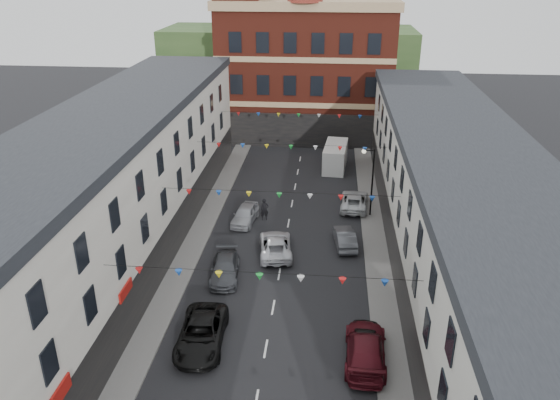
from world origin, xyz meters
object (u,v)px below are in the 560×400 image
(street_lamp, at_px, (370,173))
(car_left_e, at_px, (245,214))
(car_right_e, at_px, (345,238))
(car_left_c, at_px, (201,333))
(car_right_c, at_px, (366,348))
(white_van, at_px, (335,156))
(car_right_d, at_px, (365,341))
(car_right_f, at_px, (354,201))
(moving_car, at_px, (276,245))
(pedestrian, at_px, (265,210))
(car_left_d, at_px, (225,268))

(street_lamp, relative_size, car_left_e, 1.42)
(car_right_e, bearing_deg, car_left_c, 49.38)
(street_lamp, relative_size, car_right_c, 1.11)
(street_lamp, relative_size, car_left_c, 1.10)
(white_van, bearing_deg, car_right_c, -81.83)
(car_right_c, xyz_separation_m, car_right_d, (0.00, 0.74, -0.08))
(car_left_c, bearing_deg, car_right_f, 61.92)
(car_right_e, bearing_deg, moving_car, 11.10)
(pedestrian, bearing_deg, car_left_c, -110.39)
(car_right_d, relative_size, white_van, 0.73)
(street_lamp, xyz_separation_m, car_left_d, (-10.22, -10.72, -3.24))
(car_right_e, height_order, white_van, white_van)
(car_right_c, xyz_separation_m, car_right_e, (-0.93, 13.00, -0.11))
(car_left_d, height_order, car_right_c, car_right_c)
(car_left_e, bearing_deg, car_right_c, -53.94)
(car_left_e, bearing_deg, car_right_e, -15.12)
(white_van, bearing_deg, car_left_d, -103.58)
(car_left_c, xyz_separation_m, car_right_d, (9.15, 0.26, -0.06))
(moving_car, bearing_deg, car_right_e, -169.42)
(car_right_e, bearing_deg, street_lamp, -117.43)
(car_right_c, bearing_deg, car_right_d, -87.76)
(car_left_e, distance_m, white_van, 15.59)
(pedestrian, bearing_deg, car_right_d, -79.80)
(car_left_d, distance_m, white_van, 23.54)
(car_right_d, xyz_separation_m, car_right_e, (-0.93, 12.26, -0.03))
(car_right_f, bearing_deg, car_left_d, 57.53)
(car_left_d, relative_size, white_van, 0.82)
(car_left_c, height_order, moving_car, car_left_c)
(street_lamp, height_order, pedestrian, street_lamp)
(car_left_d, relative_size, pedestrian, 2.45)
(car_right_e, height_order, car_right_f, car_right_f)
(car_left_e, height_order, moving_car, car_left_e)
(street_lamp, bearing_deg, car_right_d, -93.40)
(car_left_c, relative_size, car_right_c, 1.01)
(car_left_c, height_order, car_left_e, car_left_c)
(car_left_c, bearing_deg, car_right_c, -6.03)
(car_left_c, relative_size, pedestrian, 2.89)
(car_right_c, bearing_deg, moving_car, -59.56)
(car_left_e, bearing_deg, car_right_d, -52.78)
(car_left_d, relative_size, car_right_c, 0.85)
(car_left_d, bearing_deg, car_right_e, 26.87)
(moving_car, xyz_separation_m, white_van, (4.36, 18.73, 0.55))
(car_right_f, xyz_separation_m, pedestrian, (-7.55, -3.14, 0.26))
(white_van, bearing_deg, car_left_e, -113.42)
(street_lamp, xyz_separation_m, car_right_c, (-1.05, -18.42, -3.12))
(car_left_e, distance_m, car_right_d, 18.03)
(moving_car, bearing_deg, white_van, -110.96)
(pedestrian, bearing_deg, car_right_e, -45.38)
(car_left_e, height_order, car_right_d, car_left_e)
(car_right_f, bearing_deg, car_left_c, 69.10)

